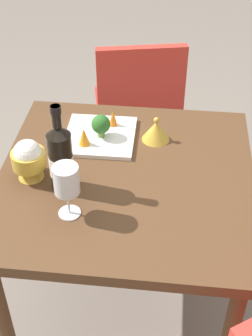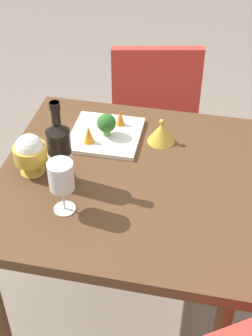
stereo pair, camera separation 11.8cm
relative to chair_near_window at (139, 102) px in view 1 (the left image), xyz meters
name	(u,v)px [view 1 (the left image)]	position (x,y,z in m)	size (l,w,h in m)	color
ground_plane	(126,305)	(0.78, 0.03, -0.53)	(8.00, 8.00, 0.00)	gray
dining_table	(126,195)	(0.78, 0.03, 0.11)	(0.84, 0.84, 0.73)	brown
chair_near_window	(139,102)	(0.00, 0.00, 0.00)	(0.47, 0.47, 0.85)	red
wine_bottle	(61,158)	(0.86, -0.17, 0.32)	(0.08, 0.08, 0.30)	black
wine_glass	(66,181)	(0.98, -0.12, 0.33)	(0.08, 0.08, 0.18)	white
rice_bowl	(29,159)	(0.82, -0.28, 0.27)	(0.11, 0.11, 0.14)	gold
rice_bowl_lid	(156,131)	(0.57, 0.11, 0.24)	(0.10, 0.10, 0.09)	gold
serving_plate	(100,136)	(0.58, -0.09, 0.21)	(0.25, 0.25, 0.02)	white
broccoli_floret	(101,125)	(0.59, -0.08, 0.26)	(0.07, 0.07, 0.09)	#729E4C
carrot_garnish_left	(113,118)	(0.52, -0.05, 0.25)	(0.03, 0.03, 0.06)	orange
carrot_garnish_right	(84,137)	(0.65, -0.14, 0.25)	(0.04, 0.04, 0.07)	orange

